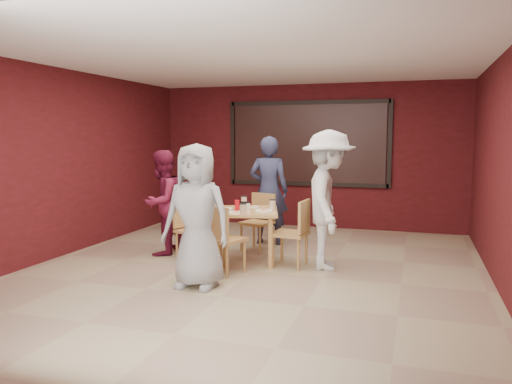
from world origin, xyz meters
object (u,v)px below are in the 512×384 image
(chair_right, at_px, (295,229))
(diner_back, at_px, (269,190))
(dining_table, at_px, (244,216))
(diner_left, at_px, (162,203))
(diner_front, at_px, (197,216))
(diner_right, at_px, (328,200))
(chair_front, at_px, (221,236))
(chair_back, at_px, (259,218))
(chair_left, at_px, (189,226))

(chair_right, distance_m, diner_back, 1.58)
(dining_table, relative_size, diner_left, 0.75)
(dining_table, xyz_separation_m, chair_right, (0.77, -0.06, -0.13))
(chair_right, bearing_deg, diner_front, -126.12)
(diner_left, bearing_deg, dining_table, 92.33)
(diner_back, distance_m, diner_left, 1.80)
(diner_left, height_order, diner_right, diner_right)
(diner_back, bearing_deg, chair_front, 83.52)
(diner_right, bearing_deg, diner_left, 77.96)
(diner_back, height_order, diner_right, diner_right)
(chair_front, relative_size, diner_right, 0.48)
(dining_table, distance_m, chair_back, 0.82)
(chair_front, height_order, chair_right, chair_right)
(diner_back, bearing_deg, dining_table, 85.12)
(chair_right, height_order, diner_front, diner_front)
(chair_front, xyz_separation_m, diner_right, (1.26, 0.73, 0.43))
(diner_left, bearing_deg, chair_left, 81.40)
(diner_left, bearing_deg, diner_right, 94.11)
(dining_table, distance_m, diner_back, 1.29)
(diner_left, bearing_deg, chair_back, 124.55)
(dining_table, height_order, chair_front, chair_front)
(dining_table, relative_size, chair_front, 1.31)
(diner_back, bearing_deg, diner_right, 128.97)
(dining_table, relative_size, chair_left, 1.40)
(chair_back, relative_size, chair_left, 1.05)
(chair_right, bearing_deg, diner_right, 9.72)
(chair_front, distance_m, diner_front, 0.68)
(diner_front, bearing_deg, dining_table, 84.00)
(chair_front, distance_m, chair_left, 1.02)
(diner_back, bearing_deg, diner_left, 37.01)
(diner_front, xyz_separation_m, diner_left, (-1.20, 1.37, -0.06))
(chair_left, height_order, diner_back, diner_back)
(dining_table, bearing_deg, diner_back, 90.05)
(chair_right, distance_m, diner_right, 0.60)
(diner_left, bearing_deg, chair_right, 91.85)
(chair_back, height_order, diner_left, diner_left)
(chair_back, bearing_deg, diner_front, -93.12)
(dining_table, bearing_deg, chair_right, -4.34)
(chair_right, relative_size, diner_left, 0.59)
(chair_front, bearing_deg, chair_left, 139.45)
(chair_back, relative_size, diner_front, 0.52)
(dining_table, relative_size, diner_front, 0.69)
(chair_back, height_order, diner_back, diner_back)
(chair_back, relative_size, diner_right, 0.47)
(chair_left, height_order, chair_right, chair_right)
(chair_back, height_order, chair_left, chair_back)
(chair_left, bearing_deg, diner_right, 2.01)
(chair_front, height_order, chair_back, chair_front)
(chair_left, xyz_separation_m, diner_left, (-0.51, 0.13, 0.31))
(chair_front, xyz_separation_m, diner_front, (-0.08, -0.58, 0.34))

